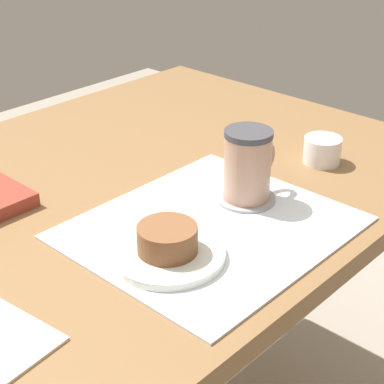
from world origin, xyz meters
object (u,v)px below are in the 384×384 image
at_px(pastry_plate, 168,254).
at_px(sugar_bowl, 322,150).
at_px(dining_table, 97,233).
at_px(pastry, 167,239).
at_px(coffee_mug, 248,164).

xyz_separation_m(pastry_plate, sugar_bowl, (0.43, 0.02, 0.02)).
height_order(dining_table, pastry, pastry).
bearing_deg(coffee_mug, pastry_plate, -172.88).
distance_m(pastry, sugar_bowl, 0.43).
height_order(dining_table, coffee_mug, coffee_mug).
relative_size(coffee_mug, sugar_bowl, 1.70).
bearing_deg(dining_table, sugar_bowl, -28.61).
height_order(pastry_plate, pastry, pastry).
bearing_deg(sugar_bowl, coffee_mug, 177.77).
bearing_deg(dining_table, pastry_plate, -102.68).
height_order(coffee_mug, sugar_bowl, coffee_mug).
xyz_separation_m(dining_table, sugar_bowl, (0.38, -0.21, 0.10)).
distance_m(dining_table, coffee_mug, 0.29).
bearing_deg(pastry, dining_table, 77.32).
height_order(dining_table, sugar_bowl, sugar_bowl).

